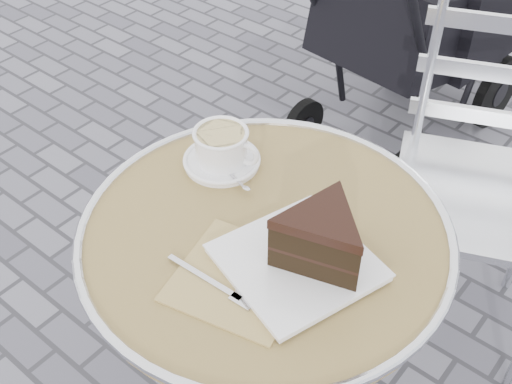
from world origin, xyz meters
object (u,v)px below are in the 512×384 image
Objects in this scene: cafe_table at (265,286)px; bistro_chair at (491,142)px; cappuccino_set at (222,150)px; cake_plate_set at (314,244)px; baby_stroller at (428,13)px.

bistro_chair is (0.17, 0.71, 0.03)m from cafe_table.
cake_plate_set is (0.32, -0.12, 0.02)m from cappuccino_set.
bistro_chair reaches higher than cake_plate_set.
cappuccino_set is 0.34m from cake_plate_set.
baby_stroller is (-0.38, 1.43, -0.06)m from cafe_table.
bistro_chair is (0.04, 0.73, -0.19)m from cake_plate_set.
cake_plate_set is at bearing -65.17° from baby_stroller.
cafe_table is 4.01× the size of cappuccino_set.
bistro_chair reaches higher than cafe_table.
cappuccino_set is (-0.20, 0.10, 0.20)m from cafe_table.
cafe_table is at bearing -69.41° from baby_stroller.
cafe_table is at bearing -171.66° from cake_plate_set.
cappuccino_set is at bearing 153.44° from cafe_table.
cake_plate_set is at bearing -9.09° from cafe_table.
baby_stroller is (-0.18, 1.33, -0.26)m from cappuccino_set.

